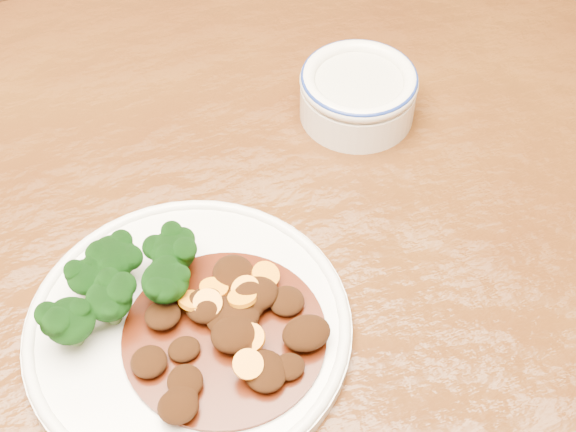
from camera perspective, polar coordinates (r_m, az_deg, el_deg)
name	(u,v)px	position (r m, az deg, el deg)	size (l,w,h in m)	color
dining_table	(157,320)	(0.78, -9.33, -7.30)	(1.53, 0.95, 0.75)	#502B0E
dinner_plate	(188,327)	(0.67, -7.09, -7.83)	(0.27, 0.27, 0.02)	white
broccoli_florets	(122,281)	(0.67, -11.73, -4.58)	(0.13, 0.09, 0.05)	#638947
mince_stew	(232,329)	(0.65, -4.04, -8.02)	(0.17, 0.17, 0.03)	#461307
dip_bowl	(358,92)	(0.82, 5.00, 8.76)	(0.12, 0.12, 0.05)	white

